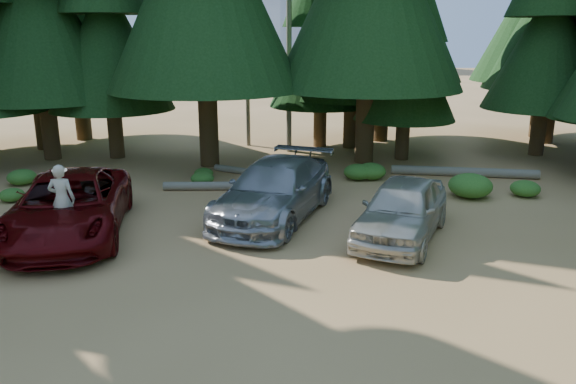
# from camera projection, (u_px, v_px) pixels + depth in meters

# --- Properties ---
(ground) EXTENTS (160.00, 160.00, 0.00)m
(ground) POSITION_uv_depth(u_px,v_px,m) (258.00, 283.00, 12.53)
(ground) COLOR #9C7442
(ground) RESTS_ON ground
(forest_belt_north) EXTENTS (36.00, 7.00, 22.00)m
(forest_belt_north) POSITION_uv_depth(u_px,v_px,m) (272.00, 149.00, 26.96)
(forest_belt_north) COLOR black
(forest_belt_north) RESTS_ON ground
(snag_front) EXTENTS (0.24, 0.24, 12.00)m
(snag_front) POSITION_uv_depth(u_px,v_px,m) (289.00, 19.00, 24.85)
(snag_front) COLOR gray
(snag_front) RESTS_ON ground
(snag_back) EXTENTS (0.20, 0.20, 10.00)m
(snag_back) POSITION_uv_depth(u_px,v_px,m) (247.00, 41.00, 26.55)
(snag_back) COLOR gray
(snag_back) RESTS_ON ground
(red_pickup) EXTENTS (3.83, 6.53, 1.71)m
(red_pickup) POSITION_uv_depth(u_px,v_px,m) (69.00, 206.00, 15.26)
(red_pickup) COLOR #560709
(red_pickup) RESTS_ON ground
(silver_minivan_center) EXTENTS (4.29, 6.36, 1.71)m
(silver_minivan_center) POSITION_uv_depth(u_px,v_px,m) (275.00, 190.00, 16.77)
(silver_minivan_center) COLOR #989A9F
(silver_minivan_center) RESTS_ON ground
(silver_minivan_right) EXTENTS (3.69, 5.11, 1.62)m
(silver_minivan_right) POSITION_uv_depth(u_px,v_px,m) (402.00, 209.00, 15.11)
(silver_minivan_right) COLOR beige
(silver_minivan_right) RESTS_ON ground
(frisbee_player) EXTENTS (0.66, 0.45, 1.80)m
(frisbee_player) POSITION_uv_depth(u_px,v_px,m) (62.00, 199.00, 14.07)
(frisbee_player) COLOR beige
(frisbee_player) RESTS_ON ground
(log_left) EXTENTS (4.27, 0.35, 0.30)m
(log_left) POSITION_uv_depth(u_px,v_px,m) (224.00, 186.00, 19.92)
(log_left) COLOR gray
(log_left) RESTS_ON ground
(log_mid) EXTENTS (2.91, 1.83, 0.26)m
(log_mid) POSITION_uv_depth(u_px,v_px,m) (249.00, 172.00, 22.00)
(log_mid) COLOR gray
(log_mid) RESTS_ON ground
(log_right) EXTENTS (5.55, 1.26, 0.36)m
(log_right) POSITION_uv_depth(u_px,v_px,m) (464.00, 172.00, 21.81)
(log_right) COLOR gray
(log_right) RESTS_ON ground
(shrub_far_left) EXTENTS (1.03, 1.03, 0.57)m
(shrub_far_left) POSITION_uv_depth(u_px,v_px,m) (22.00, 177.00, 20.61)
(shrub_far_left) COLOR #2E6C20
(shrub_far_left) RESTS_ON ground
(shrub_left) EXTENTS (0.73, 0.73, 0.40)m
(shrub_left) POSITION_uv_depth(u_px,v_px,m) (204.00, 173.00, 21.51)
(shrub_left) COLOR #2E6C20
(shrub_left) RESTS_ON ground
(shrub_center_left) EXTENTS (0.85, 0.85, 0.47)m
(shrub_center_left) POSITION_uv_depth(u_px,v_px,m) (202.00, 178.00, 20.61)
(shrub_center_left) COLOR #2E6C20
(shrub_center_left) RESTS_ON ground
(shrub_center_right) EXTENTS (1.13, 1.13, 0.62)m
(shrub_center_right) POSITION_uv_depth(u_px,v_px,m) (371.00, 171.00, 21.38)
(shrub_center_right) COLOR #2E6C20
(shrub_center_right) RESTS_ON ground
(shrub_right) EXTENTS (1.08, 1.08, 0.59)m
(shrub_right) POSITION_uv_depth(u_px,v_px,m) (358.00, 172.00, 21.32)
(shrub_right) COLOR #2E6C20
(shrub_right) RESTS_ON ground
(shrub_far_right) EXTENTS (1.47, 1.47, 0.81)m
(shrub_far_right) POSITION_uv_depth(u_px,v_px,m) (470.00, 186.00, 19.00)
(shrub_far_right) COLOR #2E6C20
(shrub_far_right) RESTS_ON ground
(shrub_edge_west) EXTENTS (0.79, 0.79, 0.44)m
(shrub_edge_west) POSITION_uv_depth(u_px,v_px,m) (12.00, 195.00, 18.57)
(shrub_edge_west) COLOR #2E6C20
(shrub_edge_west) RESTS_ON ground
(shrub_edge_east) EXTENTS (0.99, 0.99, 0.55)m
(shrub_edge_east) POSITION_uv_depth(u_px,v_px,m) (525.00, 189.00, 19.13)
(shrub_edge_east) COLOR #2E6C20
(shrub_edge_east) RESTS_ON ground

